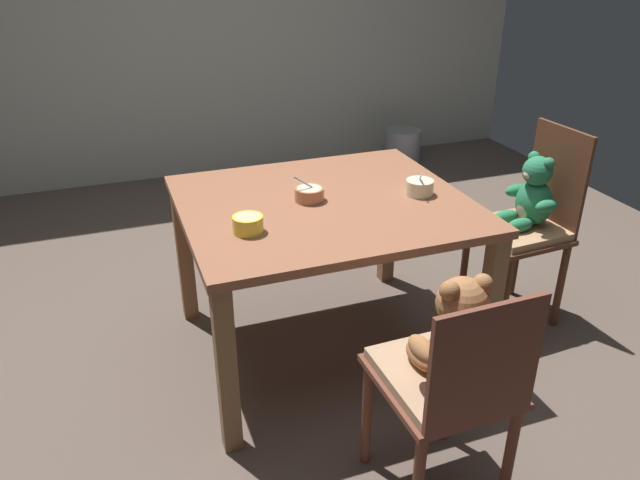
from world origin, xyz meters
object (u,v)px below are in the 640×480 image
porridge_bowl_yellow_near_left (248,224)px  porridge_bowl_cream_near_right (420,187)px  teddy_chair_near_front (452,361)px  dining_table (324,223)px  porridge_bowl_terracotta_center (309,194)px  teddy_chair_near_right (529,213)px  metal_pail (403,147)px

porridge_bowl_yellow_near_left → porridge_bowl_cream_near_right: bearing=8.2°
teddy_chair_near_front → porridge_bowl_cream_near_right: size_ratio=7.11×
dining_table → porridge_bowl_cream_near_right: size_ratio=9.60×
porridge_bowl_terracotta_center → teddy_chair_near_right: bearing=-5.2°
teddy_chair_near_front → porridge_bowl_terracotta_center: (-0.13, 0.95, 0.20)m
porridge_bowl_yellow_near_left → porridge_bowl_cream_near_right: (0.77, 0.11, 0.00)m
porridge_bowl_cream_near_right → teddy_chair_near_front: bearing=-111.3°
dining_table → teddy_chair_near_right: 1.00m
teddy_chair_near_right → porridge_bowl_yellow_near_left: bearing=1.4°
dining_table → metal_pail: (1.49, 2.15, -0.48)m
teddy_chair_near_front → porridge_bowl_terracotta_center: teddy_chair_near_front is taller
porridge_bowl_cream_near_right → metal_pail: size_ratio=0.42×
metal_pail → teddy_chair_near_right: bearing=-102.6°
teddy_chair_near_right → metal_pail: bearing=-106.0°
porridge_bowl_cream_near_right → porridge_bowl_terracotta_center: 0.47m
dining_table → teddy_chair_near_right: size_ratio=1.23×
porridge_bowl_yellow_near_left → metal_pail: bearing=51.4°
teddy_chair_near_front → porridge_bowl_yellow_near_left: bearing=29.2°
teddy_chair_near_right → metal_pail: (0.50, 2.22, -0.41)m
metal_pail → dining_table: bearing=-124.8°
teddy_chair_near_right → porridge_bowl_terracotta_center: teddy_chair_near_right is taller
dining_table → metal_pail: size_ratio=4.00×
teddy_chair_near_right → metal_pail: teddy_chair_near_right is taller
teddy_chair_near_front → metal_pail: size_ratio=2.97×
teddy_chair_near_front → porridge_bowl_cream_near_right: teddy_chair_near_front is taller
teddy_chair_near_right → porridge_bowl_cream_near_right: size_ratio=7.78×
teddy_chair_near_front → metal_pail: 3.42m
dining_table → porridge_bowl_yellow_near_left: porridge_bowl_yellow_near_left is taller
porridge_bowl_cream_near_right → porridge_bowl_terracotta_center: bearing=167.9°
teddy_chair_near_right → dining_table: bearing=-7.4°
porridge_bowl_cream_near_right → metal_pail: porridge_bowl_cream_near_right is taller
dining_table → teddy_chair_near_right: bearing=-4.0°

